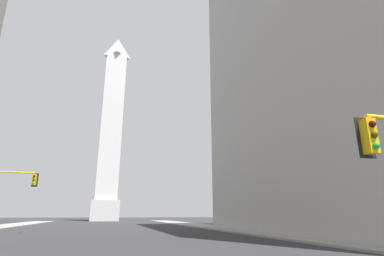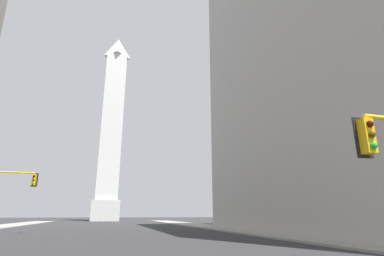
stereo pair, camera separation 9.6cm
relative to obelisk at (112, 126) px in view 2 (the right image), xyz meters
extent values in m
cube|color=gray|center=(14.75, -58.31, -27.62)|extent=(5.00, 109.34, 0.15)
cube|color=#B2AFAA|center=(26.83, -67.87, -8.55)|extent=(24.61, 36.10, 38.30)
cube|color=silver|center=(0.00, 0.00, -24.88)|extent=(7.68, 7.68, 5.64)
cube|color=silver|center=(0.00, 0.00, 0.80)|extent=(6.15, 6.15, 45.72)
pyramid|color=silver|center=(0.00, 0.00, 27.03)|extent=(6.15, 6.15, 6.76)
cube|color=#E5B20F|center=(7.44, -84.11, -23.58)|extent=(0.36, 0.36, 1.10)
cube|color=black|center=(7.45, -83.93, -23.58)|extent=(0.58, 0.07, 1.32)
sphere|color=#410907|center=(7.42, -84.30, -23.24)|extent=(0.22, 0.22, 0.22)
sphere|color=#483506|center=(7.42, -84.30, -23.58)|extent=(0.22, 0.22, 0.22)
sphere|color=green|center=(7.42, -84.30, -23.92)|extent=(0.22, 0.22, 0.22)
cylinder|color=yellow|center=(-9.72, -58.37, -21.95)|extent=(5.17, 0.14, 0.14)
cube|color=#E5B20F|center=(-7.14, -58.37, -22.62)|extent=(0.38, 0.38, 1.10)
cube|color=black|center=(-7.12, -58.19, -22.62)|extent=(0.58, 0.09, 1.32)
sphere|color=#410907|center=(-7.16, -58.56, -22.28)|extent=(0.22, 0.22, 0.22)
sphere|color=#483506|center=(-7.16, -58.56, -22.62)|extent=(0.22, 0.22, 0.22)
sphere|color=green|center=(-7.16, -58.56, -22.96)|extent=(0.22, 0.22, 0.22)
camera|label=1|loc=(-0.31, -91.23, -25.91)|focal=28.00mm
camera|label=2|loc=(-0.21, -91.26, -25.91)|focal=28.00mm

